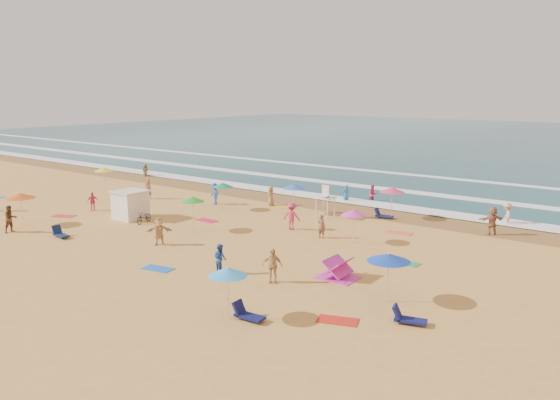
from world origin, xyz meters
The scene contains 13 objects.
ground centered at (0.00, 0.00, 0.00)m, with size 220.00×220.00×0.00m, color gold.
ocean centered at (0.00, 84.00, 0.00)m, with size 220.00×140.00×0.18m, color #0C4756.
wet_sand centered at (0.00, 12.50, 0.01)m, with size 220.00×220.00×0.00m, color olive.
surf_foam centered at (0.00, 21.32, 0.10)m, with size 200.00×18.70×0.05m.
cabana centered at (-6.44, -0.41, 1.00)m, with size 2.00×2.00×2.00m, color white.
cabana_roof centered at (-6.44, -0.41, 2.06)m, with size 2.20×2.20×0.12m, color silver.
bicycle centered at (-4.54, -0.71, 0.43)m, with size 0.57×1.63×0.86m, color black.
lifeguard_stand centered at (5.03, 8.56, 1.05)m, with size 1.20×1.20×2.10m, color white, non-canonical shape.
beach_umbrellas centered at (4.52, 0.99, 2.14)m, with size 52.67×23.22×0.70m.
loungers centered at (6.44, -3.76, 0.17)m, with size 51.66×27.65×0.34m.
towels centered at (-3.30, -1.57, 0.01)m, with size 44.68×22.61×0.03m.
popup_tents centered at (21.91, 0.85, 0.60)m, with size 20.58×8.43×1.20m.
beachgoers centered at (1.52, 4.69, 0.83)m, with size 39.49×25.00×2.15m.
Camera 1 is at (26.48, -25.27, 9.40)m, focal length 35.00 mm.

